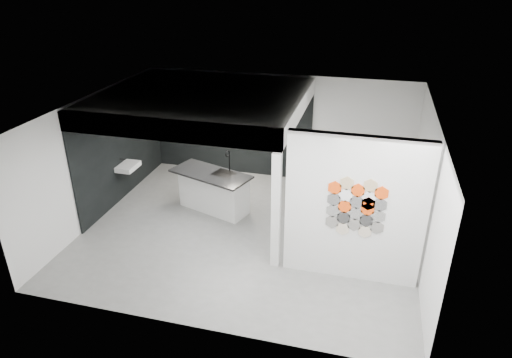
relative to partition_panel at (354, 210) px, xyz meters
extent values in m
cube|color=slate|center=(-2.23, 1.00, -1.40)|extent=(7.00, 6.00, 0.01)
cube|color=silver|center=(0.00, 0.00, 0.00)|extent=(2.45, 0.15, 2.80)
cube|color=black|center=(-3.52, 3.97, -0.22)|extent=(4.40, 0.04, 2.35)
cube|color=black|center=(-5.70, 2.00, -0.22)|extent=(0.04, 4.00, 2.35)
cube|color=silver|center=(-3.52, 2.00, 1.15)|extent=(4.40, 4.00, 0.40)
cube|color=silver|center=(-1.41, 0.00, -0.22)|extent=(0.16, 0.16, 2.35)
cube|color=silver|center=(-3.52, 0.08, 1.15)|extent=(4.40, 0.16, 0.40)
cube|color=silver|center=(-5.46, 1.80, -0.55)|extent=(0.40, 0.60, 0.12)
cube|color=black|center=(-3.43, 3.87, -0.10)|extent=(3.00, 0.15, 0.04)
cube|color=silver|center=(-3.27, 1.76, -0.93)|extent=(1.75, 1.10, 0.94)
cube|color=black|center=(-3.30, 1.68, -0.44)|extent=(2.03, 1.38, 0.04)
cube|color=black|center=(-2.99, 1.73, -0.42)|extent=(0.60, 0.55, 0.02)
cylinder|color=black|center=(-2.92, 1.93, -0.20)|extent=(0.03, 0.03, 0.44)
torus|color=black|center=(-2.94, 1.87, 0.02)|extent=(0.07, 0.15, 0.15)
cylinder|color=black|center=(-4.64, 3.87, 0.01)|extent=(0.30, 0.30, 0.18)
ellipsoid|color=black|center=(-2.67, 3.87, 0.00)|extent=(0.20, 0.20, 0.17)
cylinder|color=gray|center=(-2.08, 3.87, -0.03)|extent=(0.16, 0.16, 0.11)
cylinder|color=gray|center=(-2.08, 3.87, -0.01)|extent=(0.12, 0.12, 0.13)
cylinder|color=black|center=(-3.49, 3.87, 0.01)|extent=(0.09, 0.09, 0.18)
cylinder|color=black|center=(-4.00, 3.87, -0.04)|extent=(0.09, 0.09, 0.09)
cylinder|color=#66635E|center=(-0.37, -0.09, -0.24)|extent=(0.26, 0.02, 0.26)
cylinder|color=silver|center=(-0.37, -0.09, -0.01)|extent=(0.26, 0.02, 0.26)
cylinder|color=black|center=(-0.37, -0.09, 0.21)|extent=(0.26, 0.02, 0.26)
cylinder|color=#F2470C|center=(-0.37, -0.09, 0.44)|extent=(0.26, 0.02, 0.26)
cylinder|color=beige|center=(-0.17, -0.09, -0.35)|extent=(0.26, 0.02, 0.26)
cylinder|color=#2D2D2D|center=(-0.17, -0.09, -0.13)|extent=(0.26, 0.02, 0.26)
cylinder|color=#F2470C|center=(-0.17, -0.09, 0.10)|extent=(0.26, 0.02, 0.26)
cylinder|color=white|center=(-0.17, -0.09, 0.33)|extent=(0.26, 0.02, 0.26)
cylinder|color=tan|center=(-0.17, -0.09, 0.55)|extent=(0.26, 0.02, 0.26)
cylinder|color=#66635E|center=(0.02, -0.09, -0.24)|extent=(0.26, 0.02, 0.26)
cylinder|color=silver|center=(0.02, -0.09, -0.01)|extent=(0.26, 0.02, 0.26)
cylinder|color=black|center=(0.02, -0.09, 0.21)|extent=(0.26, 0.02, 0.26)
cylinder|color=#F2470C|center=(0.02, -0.09, 0.44)|extent=(0.26, 0.02, 0.26)
cylinder|color=beige|center=(0.22, -0.09, -0.35)|extent=(0.26, 0.02, 0.26)
cylinder|color=#2D2D2D|center=(0.22, -0.09, -0.13)|extent=(0.26, 0.02, 0.26)
cylinder|color=#F2470C|center=(0.22, -0.09, 0.10)|extent=(0.26, 0.02, 0.26)
cylinder|color=white|center=(0.22, -0.09, 0.33)|extent=(0.26, 0.02, 0.26)
cylinder|color=tan|center=(0.22, -0.09, 0.55)|extent=(0.26, 0.02, 0.26)
cylinder|color=#66635E|center=(0.42, -0.09, -0.24)|extent=(0.26, 0.02, 0.26)
cylinder|color=silver|center=(0.42, -0.09, -0.01)|extent=(0.26, 0.02, 0.26)
cylinder|color=black|center=(0.42, -0.09, 0.21)|extent=(0.26, 0.02, 0.26)
cylinder|color=#F2470C|center=(0.42, -0.09, 0.44)|extent=(0.26, 0.02, 0.26)
cylinder|color=#F2470C|center=(0.22, -0.09, 0.21)|extent=(0.26, 0.02, 0.26)
camera|label=1|loc=(0.08, -7.19, 3.96)|focal=32.00mm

